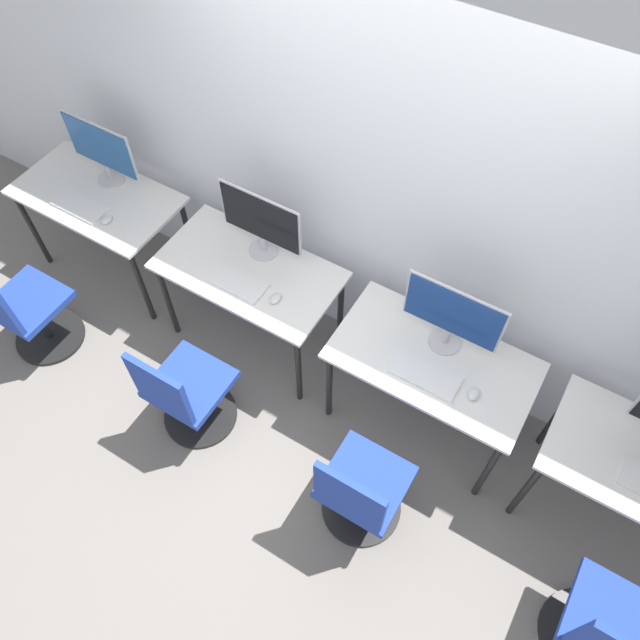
{
  "coord_description": "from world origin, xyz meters",
  "views": [
    {
      "loc": [
        1.02,
        -1.56,
        3.76
      ],
      "look_at": [
        0.0,
        0.13,
        0.91
      ],
      "focal_mm": 35.0,
      "sensor_mm": 36.0,
      "label": 1
    }
  ],
  "objects_px": {
    "monitor_far_left": "(101,149)",
    "keyboard_right": "(425,375)",
    "office_chair_right": "(360,494)",
    "mouse_right": "(474,394)",
    "keyboard_far_left": "(80,206)",
    "office_chair_far_left": "(26,313)",
    "monitor_left": "(261,222)",
    "office_chair_left": "(186,396)",
    "office_chair_far_right": "(605,635)",
    "mouse_left": "(275,298)",
    "monitor_right": "(452,316)",
    "mouse_far_left": "(107,220)",
    "keyboard_left": "(236,282)"
  },
  "relations": [
    {
      "from": "office_chair_far_right",
      "to": "office_chair_left",
      "type": "bearing_deg",
      "value": -179.66
    },
    {
      "from": "monitor_left",
      "to": "office_chair_far_right",
      "type": "distance_m",
      "value": 2.85
    },
    {
      "from": "monitor_far_left",
      "to": "monitor_left",
      "type": "relative_size",
      "value": 1.0
    },
    {
      "from": "mouse_left",
      "to": "office_chair_right",
      "type": "xyz_separation_m",
      "value": [
        0.96,
        -0.65,
        -0.4
      ]
    },
    {
      "from": "mouse_far_left",
      "to": "mouse_right",
      "type": "relative_size",
      "value": 1.0
    },
    {
      "from": "monitor_left",
      "to": "office_chair_left",
      "type": "bearing_deg",
      "value": -87.92
    },
    {
      "from": "keyboard_right",
      "to": "monitor_right",
      "type": "bearing_deg",
      "value": 90.0
    },
    {
      "from": "mouse_left",
      "to": "keyboard_left",
      "type": "bearing_deg",
      "value": -176.73
    },
    {
      "from": "keyboard_far_left",
      "to": "office_chair_far_left",
      "type": "xyz_separation_m",
      "value": [
        0.01,
        -0.69,
        -0.4
      ]
    },
    {
      "from": "keyboard_far_left",
      "to": "keyboard_right",
      "type": "bearing_deg",
      "value": 0.54
    },
    {
      "from": "office_chair_left",
      "to": "mouse_right",
      "type": "distance_m",
      "value": 1.71
    },
    {
      "from": "office_chair_left",
      "to": "monitor_right",
      "type": "height_order",
      "value": "monitor_right"
    },
    {
      "from": "monitor_far_left",
      "to": "office_chair_far_left",
      "type": "distance_m",
      "value": 1.2
    },
    {
      "from": "monitor_right",
      "to": "keyboard_right",
      "type": "relative_size",
      "value": 1.45
    },
    {
      "from": "keyboard_far_left",
      "to": "mouse_far_left",
      "type": "bearing_deg",
      "value": -0.44
    },
    {
      "from": "monitor_right",
      "to": "office_chair_right",
      "type": "xyz_separation_m",
      "value": [
        -0.03,
        -0.9,
        -0.65
      ]
    },
    {
      "from": "office_chair_far_left",
      "to": "mouse_right",
      "type": "bearing_deg",
      "value": 14.78
    },
    {
      "from": "office_chair_right",
      "to": "office_chair_far_right",
      "type": "height_order",
      "value": "same"
    },
    {
      "from": "office_chair_far_left",
      "to": "monitor_far_left",
      "type": "bearing_deg",
      "value": 90.32
    },
    {
      "from": "office_chair_left",
      "to": "office_chair_far_right",
      "type": "bearing_deg",
      "value": 0.34
    },
    {
      "from": "office_chair_far_right",
      "to": "monitor_left",
      "type": "bearing_deg",
      "value": 160.29
    },
    {
      "from": "office_chair_right",
      "to": "mouse_right",
      "type": "bearing_deg",
      "value": 65.3
    },
    {
      "from": "office_chair_far_left",
      "to": "monitor_left",
      "type": "bearing_deg",
      "value": 38.71
    },
    {
      "from": "monitor_far_left",
      "to": "office_chair_far_right",
      "type": "relative_size",
      "value": 0.62
    },
    {
      "from": "mouse_far_left",
      "to": "keyboard_left",
      "type": "relative_size",
      "value": 0.23
    },
    {
      "from": "monitor_far_left",
      "to": "keyboard_right",
      "type": "height_order",
      "value": "monitor_far_left"
    },
    {
      "from": "office_chair_far_left",
      "to": "monitor_left",
      "type": "relative_size",
      "value": 1.6
    },
    {
      "from": "mouse_far_left",
      "to": "mouse_right",
      "type": "xyz_separation_m",
      "value": [
        2.58,
        0.05,
        0.0
      ]
    },
    {
      "from": "mouse_right",
      "to": "office_chair_far_right",
      "type": "distance_m",
      "value": 1.32
    },
    {
      "from": "monitor_far_left",
      "to": "keyboard_far_left",
      "type": "height_order",
      "value": "monitor_far_left"
    },
    {
      "from": "office_chair_left",
      "to": "office_chair_right",
      "type": "height_order",
      "value": "same"
    },
    {
      "from": "keyboard_far_left",
      "to": "mouse_right",
      "type": "distance_m",
      "value": 2.82
    },
    {
      "from": "office_chair_left",
      "to": "mouse_right",
      "type": "xyz_separation_m",
      "value": [
        1.51,
        0.68,
        0.4
      ]
    },
    {
      "from": "office_chair_far_left",
      "to": "keyboard_far_left",
      "type": "bearing_deg",
      "value": 90.46
    },
    {
      "from": "office_chair_left",
      "to": "keyboard_right",
      "type": "relative_size",
      "value": 2.32
    },
    {
      "from": "monitor_far_left",
      "to": "office_chair_right",
      "type": "distance_m",
      "value": 2.76
    },
    {
      "from": "keyboard_right",
      "to": "office_chair_left",
      "type": "bearing_deg",
      "value": -152.12
    },
    {
      "from": "keyboard_left",
      "to": "monitor_right",
      "type": "height_order",
      "value": "monitor_right"
    },
    {
      "from": "monitor_far_left",
      "to": "keyboard_far_left",
      "type": "xyz_separation_m",
      "value": [
        0.0,
        -0.32,
        -0.25
      ]
    },
    {
      "from": "mouse_left",
      "to": "monitor_far_left",
      "type": "bearing_deg",
      "value": 169.61
    },
    {
      "from": "keyboard_right",
      "to": "mouse_right",
      "type": "xyz_separation_m",
      "value": [
        0.28,
        0.03,
        0.01
      ]
    },
    {
      "from": "mouse_right",
      "to": "monitor_right",
      "type": "bearing_deg",
      "value": 140.12
    },
    {
      "from": "office_chair_left",
      "to": "mouse_right",
      "type": "relative_size",
      "value": 10.01
    },
    {
      "from": "office_chair_far_left",
      "to": "monitor_left",
      "type": "height_order",
      "value": "monitor_left"
    },
    {
      "from": "mouse_far_left",
      "to": "office_chair_far_right",
      "type": "height_order",
      "value": "office_chair_far_right"
    },
    {
      "from": "mouse_right",
      "to": "office_chair_far_right",
      "type": "bearing_deg",
      "value": -31.98
    },
    {
      "from": "keyboard_far_left",
      "to": "keyboard_right",
      "type": "height_order",
      "value": "same"
    },
    {
      "from": "monitor_far_left",
      "to": "office_chair_far_right",
      "type": "distance_m",
      "value": 4.04
    },
    {
      "from": "keyboard_far_left",
      "to": "office_chair_left",
      "type": "xyz_separation_m",
      "value": [
        1.31,
        -0.63,
        -0.4
      ]
    },
    {
      "from": "monitor_far_left",
      "to": "mouse_right",
      "type": "relative_size",
      "value": 6.25
    }
  ]
}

